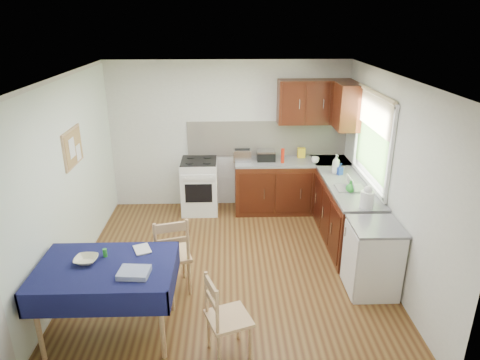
{
  "coord_description": "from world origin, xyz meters",
  "views": [
    {
      "loc": [
        -0.03,
        -4.92,
        3.16
      ],
      "look_at": [
        0.14,
        0.35,
        1.12
      ],
      "focal_mm": 32.0,
      "sensor_mm": 36.0,
      "label": 1
    }
  ],
  "objects_px": {
    "dining_table": "(106,274)",
    "kettle": "(367,198)",
    "chair_far": "(171,253)",
    "sandwich_press": "(266,155)",
    "dish_rack": "(350,187)",
    "toaster": "(242,155)",
    "chair_near": "(224,315)"
  },
  "relations": [
    {
      "from": "dining_table",
      "to": "kettle",
      "type": "bearing_deg",
      "value": 27.79
    },
    {
      "from": "chair_far",
      "to": "sandwich_press",
      "type": "distance_m",
      "value": 2.71
    },
    {
      "from": "kettle",
      "to": "dish_rack",
      "type": "bearing_deg",
      "value": 93.52
    },
    {
      "from": "dish_rack",
      "to": "kettle",
      "type": "distance_m",
      "value": 0.62
    },
    {
      "from": "toaster",
      "to": "dish_rack",
      "type": "height_order",
      "value": "toaster"
    },
    {
      "from": "dish_rack",
      "to": "kettle",
      "type": "xyz_separation_m",
      "value": [
        0.04,
        -0.61,
        0.11
      ]
    },
    {
      "from": "chair_far",
      "to": "sandwich_press",
      "type": "xyz_separation_m",
      "value": [
        1.32,
        2.32,
        0.45
      ]
    },
    {
      "from": "chair_far",
      "to": "kettle",
      "type": "relative_size",
      "value": 3.49
    },
    {
      "from": "toaster",
      "to": "sandwich_press",
      "type": "height_order",
      "value": "toaster"
    },
    {
      "from": "dish_rack",
      "to": "chair_near",
      "type": "bearing_deg",
      "value": -117.76
    },
    {
      "from": "sandwich_press",
      "to": "dish_rack",
      "type": "relative_size",
      "value": 0.77
    },
    {
      "from": "dining_table",
      "to": "kettle",
      "type": "distance_m",
      "value": 3.19
    },
    {
      "from": "dining_table",
      "to": "chair_near",
      "type": "height_order",
      "value": "chair_near"
    },
    {
      "from": "dining_table",
      "to": "sandwich_press",
      "type": "xyz_separation_m",
      "value": [
        1.87,
        3.05,
        0.26
      ]
    },
    {
      "from": "chair_far",
      "to": "toaster",
      "type": "height_order",
      "value": "toaster"
    },
    {
      "from": "chair_near",
      "to": "toaster",
      "type": "height_order",
      "value": "toaster"
    },
    {
      "from": "dish_rack",
      "to": "kettle",
      "type": "bearing_deg",
      "value": -74.36
    },
    {
      "from": "dining_table",
      "to": "dish_rack",
      "type": "xyz_separation_m",
      "value": [
        2.93,
        1.75,
        0.2
      ]
    },
    {
      "from": "dining_table",
      "to": "chair_far",
      "type": "xyz_separation_m",
      "value": [
        0.55,
        0.73,
        -0.19
      ]
    },
    {
      "from": "chair_near",
      "to": "sandwich_press",
      "type": "bearing_deg",
      "value": -31.63
    },
    {
      "from": "chair_far",
      "to": "toaster",
      "type": "bearing_deg",
      "value": -127.71
    },
    {
      "from": "dining_table",
      "to": "dish_rack",
      "type": "height_order",
      "value": "dish_rack"
    },
    {
      "from": "chair_near",
      "to": "dish_rack",
      "type": "bearing_deg",
      "value": -60.07
    },
    {
      "from": "dish_rack",
      "to": "sandwich_press",
      "type": "bearing_deg",
      "value": 141.3
    },
    {
      "from": "kettle",
      "to": "chair_far",
      "type": "bearing_deg",
      "value": -170.37
    },
    {
      "from": "chair_far",
      "to": "dish_rack",
      "type": "relative_size",
      "value": 2.63
    },
    {
      "from": "toaster",
      "to": "kettle",
      "type": "bearing_deg",
      "value": -62.03
    },
    {
      "from": "chair_near",
      "to": "dish_rack",
      "type": "distance_m",
      "value": 2.76
    },
    {
      "from": "toaster",
      "to": "dish_rack",
      "type": "relative_size",
      "value": 0.76
    },
    {
      "from": "chair_far",
      "to": "chair_near",
      "type": "height_order",
      "value": "chair_far"
    },
    {
      "from": "chair_near",
      "to": "dish_rack",
      "type": "height_order",
      "value": "dish_rack"
    },
    {
      "from": "toaster",
      "to": "dish_rack",
      "type": "xyz_separation_m",
      "value": [
        1.46,
        -1.25,
        -0.08
      ]
    }
  ]
}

